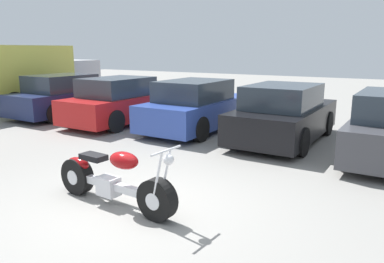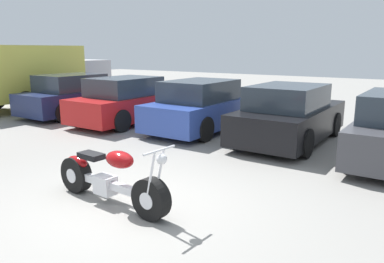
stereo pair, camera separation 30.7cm
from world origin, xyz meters
name	(u,v)px [view 1 (the left image)]	position (x,y,z in m)	size (l,w,h in m)	color
ground_plane	(134,208)	(0.00, 0.00, 0.00)	(60.00, 60.00, 0.00)	gray
motorcycle	(112,180)	(-0.36, -0.08, 0.41)	(2.38, 0.62, 1.07)	black
parked_car_navy	(66,97)	(-7.48, 5.07, 0.71)	(1.88, 4.20, 1.51)	#19234C
parked_car_red	(121,102)	(-4.80, 5.08, 0.71)	(1.88, 4.20, 1.51)	red
parked_car_blue	(197,107)	(-2.12, 5.45, 0.71)	(1.88, 4.20, 1.51)	#2D479E
parked_car_black	(284,115)	(0.56, 5.45, 0.71)	(1.88, 4.20, 1.51)	black
delivery_truck	(24,74)	(-10.26, 5.35, 1.42)	(2.36, 6.01, 2.55)	#CCC64C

